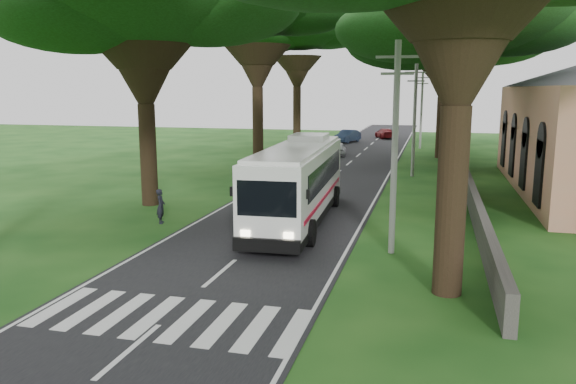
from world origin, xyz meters
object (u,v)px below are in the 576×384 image
Objects in this scene: pole_mid at (414,118)px; distant_car_a at (338,149)px; pole_far at (421,109)px; coach_bus at (298,181)px; pedestrian at (161,206)px; distant_car_b at (347,136)px; pole_near at (395,145)px; distant_car_c at (385,133)px.

pole_mid is 2.13× the size of distant_car_a.
pole_far is at bearing -136.62° from distant_car_a.
coach_bus reaches higher than pedestrian.
distant_car_b is at bearing 92.59° from coach_bus.
coach_bus is 3.32× the size of distant_car_a.
distant_car_a is at bearing -67.66° from distant_car_b.
pole_near is 0.64× the size of coach_bus.
pole_far reaches higher than coach_bus.
pole_mid is 20.00m from pole_far.
distant_car_b is (-1.12, 13.46, 0.09)m from distant_car_a.
pedestrian is (-6.19, -49.23, 0.16)m from distant_car_c.
pole_mid reaches higher than distant_car_c.
coach_bus is 40.77m from distant_car_b.
pole_far reaches higher than pedestrian.
distant_car_a is 29.26m from pedestrian.
pedestrian is at bearing -165.37° from coach_bus.
coach_bus reaches higher than distant_car_a.
pole_mid is 0.64× the size of coach_bus.
pedestrian is at bearing 168.64° from pole_near.
distant_car_c is 49.62m from pedestrian.
pole_near is 45.63m from distant_car_b.
pole_far reaches higher than distant_car_b.
distant_car_b is (-8.50, 4.70, -3.42)m from pole_far.
pole_far reaches higher than distant_car_c.
pole_mid is at bearing 78.72° from distant_car_c.
pole_near is 51.75m from distant_car_c.
pole_far reaches higher than distant_car_a.
distant_car_a is 0.87× the size of distant_car_c.
pole_near is 20.00m from pole_mid.
pole_far is at bearing -11.34° from distant_car_b.
pedestrian is at bearing -75.63° from distant_car_b.
pole_near is at bearing -90.00° from pole_mid.
coach_bus is at bearing 70.21° from distant_car_c.
pole_mid reaches higher than distant_car_a.
coach_bus is 2.80× the size of distant_car_b.
distant_car_b is 1.03× the size of distant_car_c.
pole_near is 4.89× the size of pedestrian.
distant_car_a is (-7.38, 31.23, -3.51)m from pole_near.
pole_mid is 1.86× the size of distant_car_c.
distant_car_c is at bearing 95.22° from pole_near.
coach_bus is at bearing -97.47° from pole_far.
pedestrian is (-2.39, -42.51, 0.06)m from distant_car_b.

